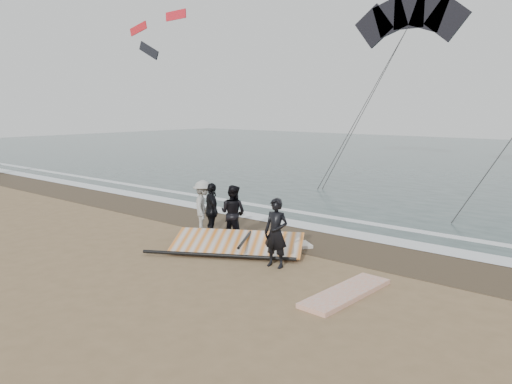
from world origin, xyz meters
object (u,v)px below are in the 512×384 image
(man_main, at_px, (276,233))
(board_cream, at_px, (271,247))
(sail_rig, at_px, (239,245))
(board_white, at_px, (346,293))

(man_main, distance_m, board_cream, 1.83)
(man_main, bearing_deg, sail_rig, 157.52)
(board_white, relative_size, sail_rig, 0.67)
(man_main, xyz_separation_m, board_cream, (-1.11, 1.19, -0.85))
(sail_rig, bearing_deg, board_white, -14.13)
(board_white, bearing_deg, sail_rig, 168.85)
(man_main, relative_size, board_cream, 0.75)
(sail_rig, bearing_deg, board_cream, 53.97)
(sail_rig, bearing_deg, man_main, -14.52)
(board_white, xyz_separation_m, board_cream, (-3.50, 1.78, -0.00))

